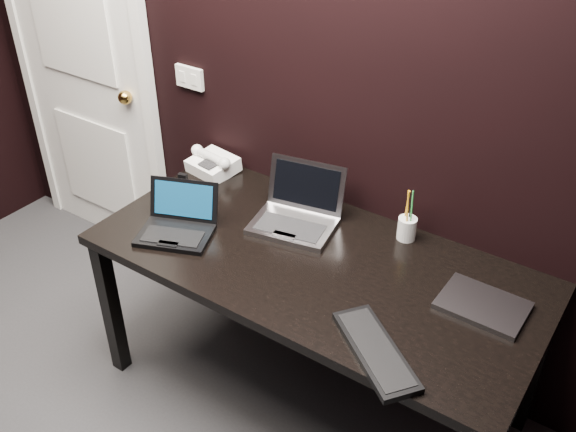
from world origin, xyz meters
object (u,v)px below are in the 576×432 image
Objects in this scene: closed_laptop at (483,305)px; pen_cup at (407,227)px; desk at (314,275)px; silver_laptop at (296,215)px; ext_keyboard at (375,351)px; door at (81,62)px; mobile_phone at (183,185)px; netbook at (178,225)px; desk_phone at (213,164)px.

closed_laptop is 1.33× the size of pen_cup.
pen_cup is at bearing 54.25° from desk.
ext_keyboard is (0.60, -0.46, -0.03)m from silver_laptop.
desk is at bearing -171.36° from closed_laptop.
mobile_phone is at bearing -17.47° from door.
door is at bearing 172.91° from closed_laptop.
silver_laptop is at bearing 7.44° from mobile_phone.
silver_laptop is 1.30× the size of closed_laptop.
ext_keyboard is at bearing -35.83° from desk.
ext_keyboard is 1.35× the size of closed_laptop.
closed_laptop is (0.62, 0.09, 0.09)m from desk.
mobile_phone reaches higher than closed_laptop.
netbook is 4.23× the size of mobile_phone.
desk is (1.65, -0.38, -0.38)m from door.
door is at bearing 174.55° from desk_phone.
netbook reaches higher than desk.
closed_laptop is at bearing -29.30° from pen_cup.
door reaches higher than desk_phone.
pen_cup reaches higher than ext_keyboard.
ext_keyboard is 1.21m from mobile_phone.
door is at bearing 178.10° from pen_cup.
door is 7.43× the size of closed_laptop.
door reaches higher than mobile_phone.
pen_cup is (-0.39, 0.22, 0.04)m from closed_laptop.
netbook is at bearing -163.43° from desk.
pen_cup is (0.23, 0.31, 0.13)m from desk.
closed_laptop is at bearing 63.00° from ext_keyboard.
pen_cup is at bearing -1.90° from door.
door reaches higher than desk.
door is at bearing 171.52° from silver_laptop.
ext_keyboard is 1.79× the size of pen_cup.
netbook is 1.63× the size of pen_cup.
silver_laptop is at bearing -159.16° from pen_cup.
ext_keyboard is (0.95, -0.14, -0.02)m from netbook.
desk is 4.81× the size of netbook.
desk is at bearing -21.50° from desk_phone.
door is 1.26× the size of desk.
door is 9.88× the size of pen_cup.
netbook is 0.96m from ext_keyboard.
desk is at bearing -12.82° from door.
silver_laptop is 0.55m from mobile_phone.
door is at bearing 161.89° from ext_keyboard.
mobile_phone is (-1.14, 0.39, 0.02)m from ext_keyboard.
closed_laptop is at bearing 0.33° from mobile_phone.
door is 5.52× the size of ext_keyboard.
pen_cup reaches higher than desk.
closed_laptop is 0.45m from pen_cup.
desk is 0.74m from mobile_phone.
desk_phone reaches higher than mobile_phone.
pen_cup is (1.87, -0.06, -0.25)m from door.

